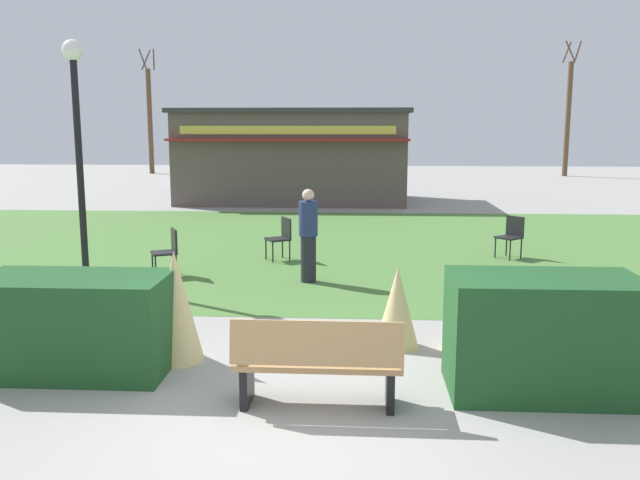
% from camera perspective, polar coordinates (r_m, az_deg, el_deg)
% --- Properties ---
extents(ground_plane, '(80.00, 80.00, 0.00)m').
position_cam_1_polar(ground_plane, '(6.74, -3.53, -15.13)').
color(ground_plane, '#999691').
extents(lawn_patch, '(36.00, 12.00, 0.01)m').
position_cam_1_polar(lawn_patch, '(15.87, 0.60, -0.47)').
color(lawn_patch, '#4C7A38').
rests_on(lawn_patch, ground_plane).
extents(park_bench, '(1.70, 0.53, 0.95)m').
position_cam_1_polar(park_bench, '(6.86, -0.21, -10.29)').
color(park_bench, tan).
rests_on(park_bench, ground_plane).
extents(hedge_left, '(2.16, 1.10, 1.13)m').
position_cam_1_polar(hedge_left, '(8.30, -20.06, -6.71)').
color(hedge_left, '#1E4C23').
rests_on(hedge_left, ground_plane).
extents(hedge_right, '(1.98, 1.10, 1.26)m').
position_cam_1_polar(hedge_right, '(7.59, 18.33, -7.63)').
color(hedge_right, '#1E4C23').
rests_on(hedge_right, ground_plane).
extents(ornamental_grass_behind_left, '(0.56, 0.56, 1.05)m').
position_cam_1_polar(ornamental_grass_behind_left, '(8.72, 6.54, -5.63)').
color(ornamental_grass_behind_left, '#D1BC7F').
rests_on(ornamental_grass_behind_left, ground_plane).
extents(ornamental_grass_behind_right, '(0.72, 0.72, 0.99)m').
position_cam_1_polar(ornamental_grass_behind_right, '(8.71, 12.68, -6.05)').
color(ornamental_grass_behind_right, '#D1BC7F').
rests_on(ornamental_grass_behind_right, ground_plane).
extents(ornamental_grass_behind_center, '(0.65, 0.65, 1.36)m').
position_cam_1_polar(ornamental_grass_behind_center, '(8.32, -12.10, -5.46)').
color(ornamental_grass_behind_center, '#D1BC7F').
rests_on(ornamental_grass_behind_center, ground_plane).
extents(lamppost_mid, '(0.36, 0.36, 4.25)m').
position_cam_1_polar(lamppost_mid, '(12.57, -19.79, 8.49)').
color(lamppost_mid, black).
rests_on(lamppost_mid, ground_plane).
extents(food_kiosk, '(8.36, 4.77, 3.35)m').
position_cam_1_polar(food_kiosk, '(24.97, -2.25, 7.18)').
color(food_kiosk, '#594C47').
rests_on(food_kiosk, ground_plane).
extents(cafe_chair_west, '(0.62, 0.62, 0.89)m').
position_cam_1_polar(cafe_chair_west, '(14.92, 15.88, 0.54)').
color(cafe_chair_west, black).
rests_on(cafe_chair_west, ground_plane).
extents(cafe_chair_east, '(0.59, 0.59, 0.89)m').
position_cam_1_polar(cafe_chair_east, '(12.96, -12.67, -0.69)').
color(cafe_chair_east, black).
rests_on(cafe_chair_east, ground_plane).
extents(cafe_chair_center, '(0.60, 0.60, 0.89)m').
position_cam_1_polar(cafe_chair_center, '(14.15, -3.27, 0.41)').
color(cafe_chair_center, black).
rests_on(cafe_chair_center, ground_plane).
extents(person_strolling, '(0.34, 0.34, 1.69)m').
position_cam_1_polar(person_strolling, '(12.11, -0.99, 0.42)').
color(person_strolling, '#23232D').
rests_on(person_strolling, ground_plane).
extents(parked_car_west_slot, '(4.30, 2.24, 1.20)m').
position_cam_1_polar(parked_car_west_slot, '(32.62, -8.34, 5.87)').
color(parked_car_west_slot, '#B7BABF').
rests_on(parked_car_west_slot, ground_plane).
extents(tree_left_bg, '(0.91, 0.96, 6.92)m').
position_cam_1_polar(tree_left_bg, '(40.02, -14.18, 9.90)').
color(tree_left_bg, brown).
rests_on(tree_left_bg, ground_plane).
extents(tree_right_bg, '(0.91, 0.96, 7.14)m').
position_cam_1_polar(tree_right_bg, '(39.28, 20.21, 9.77)').
color(tree_right_bg, brown).
rests_on(tree_right_bg, ground_plane).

